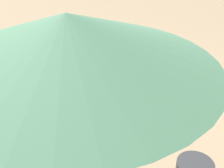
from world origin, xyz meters
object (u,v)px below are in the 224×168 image
throw_pillow_2 (116,52)px  throw_pillow_0 (153,68)px  round_bed (112,86)px  patio_umbrella (68,45)px  throw_pillow_1 (138,59)px  patio_chair (56,133)px

throw_pillow_2 → throw_pillow_0: bearing=-152.1°
round_bed → patio_umbrella: size_ratio=0.96×
throw_pillow_0 → throw_pillow_1: size_ratio=1.03×
patio_chair → throw_pillow_1: bearing=-91.7°
patio_umbrella → round_bed: bearing=-20.4°
patio_chair → patio_umbrella: size_ratio=0.45×
throw_pillow_1 → throw_pillow_2: throw_pillow_2 is taller
throw_pillow_0 → throw_pillow_1: 0.44m
round_bed → throw_pillow_2: (0.57, -0.22, 0.35)m
throw_pillow_1 → patio_umbrella: size_ratio=0.22×
round_bed → throw_pillow_1: size_ratio=4.29×
round_bed → patio_chair: bearing=144.1°
round_bed → patio_umbrella: bearing=159.6°
patio_umbrella → throw_pillow_2: bearing=-20.5°
throw_pillow_2 → patio_chair: bearing=148.0°
throw_pillow_0 → patio_umbrella: size_ratio=0.23×
throw_pillow_2 → patio_umbrella: size_ratio=0.24×
patio_chair → patio_umbrella: bearing=136.3°
patio_umbrella → throw_pillow_0: bearing=-33.8°
round_bed → throw_pillow_1: 0.66m
round_bed → throw_pillow_2: bearing=-20.9°
patio_chair → patio_umbrella: 1.78m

